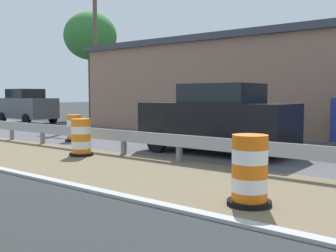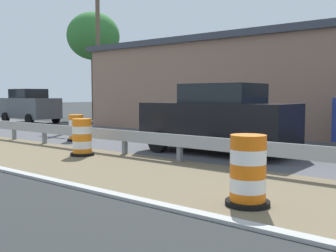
% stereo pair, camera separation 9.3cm
% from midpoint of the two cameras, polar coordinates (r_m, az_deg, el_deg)
% --- Properties ---
extents(traffic_barrel_close, '(0.70, 0.70, 1.12)m').
position_cam_midpoint_polar(traffic_barrel_close, '(6.44, 11.71, -6.66)').
color(traffic_barrel_close, orange).
rests_on(traffic_barrel_close, ground).
extents(traffic_barrel_mid, '(0.68, 0.68, 1.06)m').
position_cam_midpoint_polar(traffic_barrel_mid, '(11.70, -11.90, -1.81)').
color(traffic_barrel_mid, orange).
rests_on(traffic_barrel_mid, ground).
extents(traffic_barrel_far, '(0.68, 0.68, 0.99)m').
position_cam_midpoint_polar(traffic_barrel_far, '(15.45, -12.78, -0.44)').
color(traffic_barrel_far, orange).
rests_on(traffic_barrel_far, ground).
extents(car_lead_near_lane, '(2.08, 4.58, 2.06)m').
position_cam_midpoint_polar(car_lead_near_lane, '(11.86, 7.34, 1.01)').
color(car_lead_near_lane, black).
rests_on(car_lead_near_lane, ground).
extents(car_mid_far_lane, '(2.08, 4.27, 2.09)m').
position_cam_midpoint_polar(car_mid_far_lane, '(26.01, -18.97, 2.70)').
color(car_mid_far_lane, '#4C5156').
rests_on(car_mid_far_lane, ground).
extents(roadside_shop_near, '(8.85, 15.76, 4.42)m').
position_cam_midpoint_polar(roadside_shop_near, '(21.55, 11.77, 5.66)').
color(roadside_shop_near, '#93705B').
rests_on(roadside_shop_near, ground).
extents(utility_pole_mid, '(0.24, 1.80, 8.48)m').
position_cam_midpoint_polar(utility_pole_mid, '(23.35, -9.81, 10.96)').
color(utility_pole_mid, brown).
rests_on(utility_pole_mid, ground).
extents(tree_roadside, '(3.72, 3.72, 7.56)m').
position_cam_midpoint_polar(tree_roadside, '(29.51, -10.49, 12.40)').
color(tree_roadside, '#4C3D2D').
rests_on(tree_roadside, ground).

